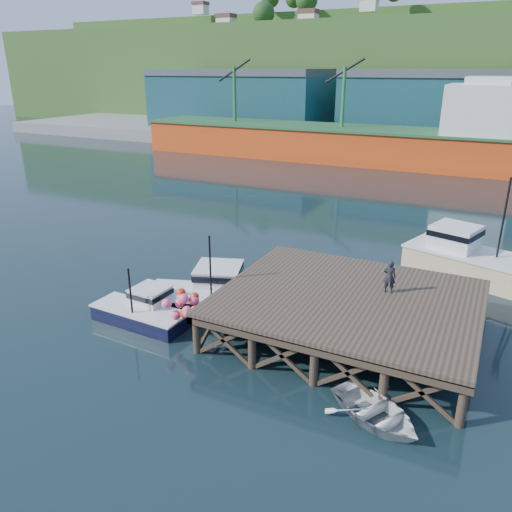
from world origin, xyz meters
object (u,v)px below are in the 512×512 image
Objects in this scene: boat_black at (215,294)px; dockworker at (390,277)px; dinghy at (375,412)px; boat_navy at (143,310)px; trawler at (484,261)px.

boat_black is 4.73× the size of dockworker.
dinghy is 2.36× the size of dockworker.
boat_navy is 0.51× the size of trawler.
boat_navy is 3.99m from boat_black.
dinghy is (10.16, -5.47, -0.42)m from boat_black.
trawler reaches higher than boat_navy.
boat_black is 0.75× the size of trawler.
dinghy is (12.69, -2.39, -0.25)m from boat_navy.
dinghy is (-2.66, -15.94, -0.95)m from trawler.
boat_navy is at bearing 109.04° from dinghy.
boat_black is at bearing 1.83° from dockworker.
dockworker is at bearing 39.87° from dinghy.
dinghy is at bearing -82.10° from trawler.
boat_navy is at bearing -121.20° from trawler.
boat_black is 16.55m from trawler.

